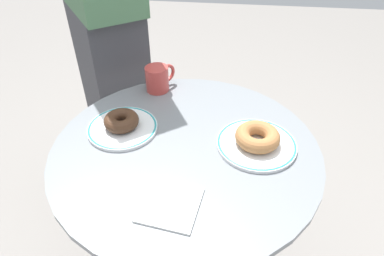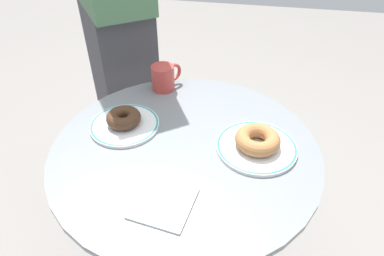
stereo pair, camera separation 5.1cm
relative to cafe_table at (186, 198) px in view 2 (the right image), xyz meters
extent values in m
cylinder|color=slate|center=(0.00, 0.00, 0.22)|extent=(0.76, 0.76, 0.02)
cylinder|color=slate|center=(0.00, 0.00, -0.14)|extent=(0.06, 0.06, 0.69)
cylinder|color=white|center=(-0.20, 0.06, 0.23)|extent=(0.21, 0.21, 0.01)
torus|color=teal|center=(-0.20, 0.06, 0.23)|extent=(0.21, 0.21, 0.01)
cylinder|color=white|center=(0.20, 0.03, 0.23)|extent=(0.23, 0.23, 0.01)
torus|color=teal|center=(0.20, 0.03, 0.23)|extent=(0.22, 0.22, 0.01)
torus|color=#422819|center=(-0.20, 0.06, 0.26)|extent=(0.13, 0.13, 0.04)
torus|color=#A36B3D|center=(0.20, 0.03, 0.26)|extent=(0.13, 0.13, 0.04)
cube|color=white|center=(-0.01, -0.21, 0.23)|extent=(0.15, 0.15, 0.01)
cylinder|color=#B73D38|center=(-0.14, 0.29, 0.27)|extent=(0.08, 0.08, 0.09)
torus|color=#B73D38|center=(-0.11, 0.32, 0.27)|extent=(0.05, 0.06, 0.07)
cube|color=#3D3D42|center=(-0.39, 0.52, -0.04)|extent=(0.38, 0.40, 0.93)
camera|label=1|loc=(0.10, -0.71, 0.86)|focal=31.45mm
camera|label=2|loc=(0.15, -0.70, 0.86)|focal=31.45mm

